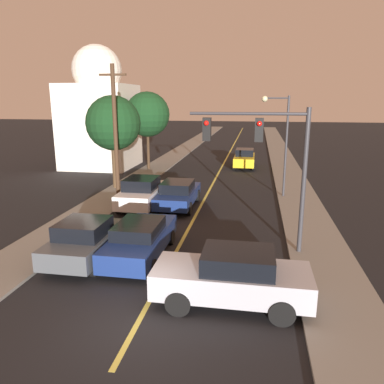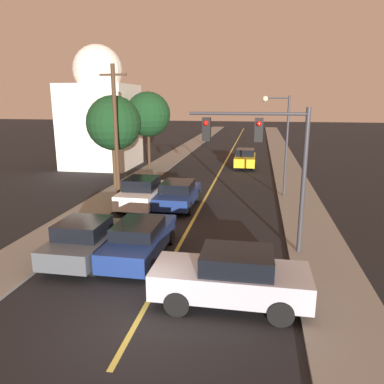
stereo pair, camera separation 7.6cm
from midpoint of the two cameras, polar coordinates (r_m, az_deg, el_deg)
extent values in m
plane|color=black|center=(11.21, -8.21, -19.10)|extent=(200.00, 200.00, 0.00)
cube|color=black|center=(45.40, 6.04, 6.17)|extent=(9.07, 80.00, 0.01)
cube|color=#D1C14C|center=(45.40, 6.04, 6.18)|extent=(0.16, 76.00, 0.00)
cube|color=gray|center=(46.15, -1.19, 6.44)|extent=(2.50, 80.00, 0.12)
cube|color=gray|center=(45.37, 13.38, 5.93)|extent=(2.50, 80.00, 0.12)
cube|color=navy|center=(14.99, -7.72, -7.37)|extent=(1.83, 4.87, 0.73)
cube|color=black|center=(14.61, -8.03, -5.47)|extent=(1.61, 2.19, 0.46)
cylinder|color=black|center=(16.72, -8.98, -6.47)|extent=(0.22, 0.61, 0.61)
cylinder|color=black|center=(16.26, -3.13, -6.91)|extent=(0.22, 0.61, 0.61)
cylinder|color=black|center=(14.12, -12.98, -10.61)|extent=(0.22, 0.61, 0.61)
cylinder|color=black|center=(13.57, -6.06, -11.36)|extent=(0.22, 0.61, 0.61)
cube|color=navy|center=(21.62, -1.98, -0.55)|extent=(1.91, 4.66, 0.64)
cube|color=black|center=(21.30, -2.10, 0.87)|extent=(1.68, 2.10, 0.55)
cylinder|color=black|center=(23.26, -3.43, -0.34)|extent=(0.22, 0.72, 0.72)
cylinder|color=black|center=(22.92, 0.99, -0.53)|extent=(0.22, 0.72, 0.72)
cylinder|color=black|center=(20.56, -5.28, -2.29)|extent=(0.22, 0.72, 0.72)
cylinder|color=black|center=(20.17, -0.30, -2.55)|extent=(0.22, 0.72, 0.72)
cube|color=#474C51|center=(15.15, -15.72, -7.38)|extent=(1.95, 4.13, 0.70)
cube|color=black|center=(14.80, -16.16, -5.29)|extent=(1.71, 1.86, 0.57)
cylinder|color=black|center=(16.74, -16.64, -6.67)|extent=(0.22, 0.72, 0.72)
cylinder|color=black|center=(16.02, -10.66, -7.25)|extent=(0.22, 0.72, 0.72)
cylinder|color=black|center=(14.67, -21.11, -10.02)|extent=(0.22, 0.72, 0.72)
cylinder|color=black|center=(13.85, -14.41, -10.94)|extent=(0.22, 0.72, 0.72)
cube|color=white|center=(21.70, -7.38, -0.40)|extent=(1.94, 4.56, 0.78)
cube|color=black|center=(21.37, -7.58, 1.32)|extent=(1.71, 2.05, 0.63)
cylinder|color=black|center=(23.38, -8.49, -0.38)|extent=(0.22, 0.73, 0.73)
cylinder|color=black|center=(22.87, -4.09, -0.59)|extent=(0.22, 0.73, 0.73)
cylinder|color=black|center=(20.81, -10.92, -2.28)|extent=(0.22, 0.73, 0.73)
cylinder|color=black|center=(20.24, -6.03, -2.56)|extent=(0.22, 0.73, 0.73)
cube|color=gold|center=(34.59, 8.16, 4.87)|extent=(1.79, 4.45, 0.77)
cube|color=black|center=(34.66, 8.21, 6.02)|extent=(1.58, 2.00, 0.59)
cylinder|color=black|center=(33.27, 9.51, 3.80)|extent=(0.22, 0.67, 0.67)
cylinder|color=black|center=(33.33, 6.58, 3.91)|extent=(0.22, 0.67, 0.67)
cylinder|color=black|center=(35.99, 9.57, 4.55)|extent=(0.22, 0.67, 0.67)
cylinder|color=black|center=(36.04, 6.86, 4.66)|extent=(0.22, 0.67, 0.67)
cube|color=#A5A8B2|center=(11.64, 6.04, -13.30)|extent=(4.71, 1.89, 0.80)
cube|color=black|center=(11.34, 7.10, -10.27)|extent=(2.12, 1.67, 0.57)
cylinder|color=black|center=(11.23, -2.13, -16.65)|extent=(0.75, 0.22, 0.75)
cylinder|color=black|center=(12.78, -0.40, -12.61)|extent=(0.75, 0.22, 0.75)
cylinder|color=black|center=(11.07, 13.55, -17.56)|extent=(0.75, 0.22, 0.75)
cylinder|color=black|center=(12.64, 13.09, -13.33)|extent=(0.75, 0.22, 0.75)
cylinder|color=#333338|center=(15.09, 16.75, 1.40)|extent=(0.18, 0.18, 5.69)
cylinder|color=#333338|center=(14.66, 8.60, 11.73)|extent=(4.47, 0.12, 0.12)
cube|color=black|center=(14.69, 10.28, 9.28)|extent=(0.32, 0.28, 0.90)
sphere|color=red|center=(14.49, 10.32, 10.20)|extent=(0.20, 0.20, 0.20)
cube|color=black|center=(14.82, 2.38, 9.53)|extent=(0.32, 0.28, 0.90)
sphere|color=red|center=(14.63, 2.29, 10.44)|extent=(0.20, 0.20, 0.20)
cylinder|color=#333338|center=(23.99, 14.29, 6.64)|extent=(0.14, 0.14, 6.19)
cylinder|color=#333338|center=(23.77, 12.96, 13.78)|extent=(1.43, 0.09, 0.09)
sphere|color=beige|center=(23.75, 11.18, 13.75)|extent=(0.36, 0.36, 0.36)
cylinder|color=#422D1E|center=(22.70, -11.44, 8.61)|extent=(0.24, 0.24, 7.93)
cube|color=#422D1E|center=(22.66, -11.86, 17.10)|extent=(1.60, 0.12, 0.12)
cylinder|color=#4C3823|center=(26.35, -11.45, 4.06)|extent=(0.43, 0.43, 3.14)
sphere|color=#143819|center=(26.03, -11.75, 10.26)|extent=(3.66, 3.66, 3.66)
cylinder|color=#3D2B1C|center=(33.14, -6.51, 6.44)|extent=(0.24, 0.24, 3.38)
sphere|color=#143819|center=(32.89, -6.66, 11.67)|extent=(3.82, 3.82, 3.82)
cube|color=silver|center=(35.52, -13.62, 9.69)|extent=(5.95, 5.95, 7.38)
sphere|color=silver|center=(35.52, -14.09, 17.56)|extent=(4.33, 4.33, 4.33)
camera|label=1|loc=(0.04, -89.88, 0.03)|focal=35.00mm
camera|label=2|loc=(0.04, 90.12, -0.03)|focal=35.00mm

